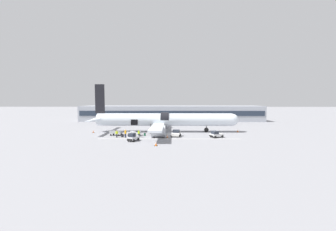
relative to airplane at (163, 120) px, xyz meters
The scene contains 19 objects.
ground_plane 5.16m from the airplane, 56.14° to the right, with size 500.00×500.00×0.00m, color gray.
apron_marking_line 10.44m from the airplane, 79.86° to the right, with size 29.93×0.37×0.01m.
terminal_strip 32.19m from the airplane, 85.85° to the left, with size 71.90×13.27×5.99m.
airplane is the anchor object (origin of this frame).
baggage_tug_lead 13.57m from the airplane, 113.68° to the right, with size 2.28×2.94×1.61m.
baggage_tug_mid 7.83m from the airplane, 63.80° to the right, with size 2.44×3.18×1.45m.
baggage_tug_rear 14.53m from the airplane, 33.18° to the right, with size 3.15×2.72×1.42m.
baggage_cart_loading 8.90m from the airplane, 135.39° to the right, with size 3.81×2.54×1.18m.
baggage_cart_queued 12.06m from the airplane, 151.04° to the right, with size 3.74×2.11×1.12m.
ground_crew_loader_a 9.79m from the airplane, 120.51° to the right, with size 0.53×0.53×1.65m.
ground_crew_loader_b 5.26m from the airplane, 115.12° to the right, with size 0.59×0.59×1.84m.
ground_crew_driver 11.57m from the airplane, 132.66° to the right, with size 0.55×0.58×1.77m.
ground_crew_supervisor 12.88m from the airplane, 139.55° to the right, with size 0.56×0.41×1.60m.
suitcase_on_tarmac_upright 11.92m from the airplane, 136.82° to the right, with size 0.52×0.25×0.77m.
suitcase_on_tarmac_spare 7.73m from the airplane, 121.70° to the right, with size 0.43×0.27×0.72m.
safety_cone_nose 19.35m from the airplane, ahead, with size 0.55×0.55×0.67m.
safety_cone_engine_left 16.79m from the airplane, 91.66° to the right, with size 0.59×0.59×0.63m.
safety_cone_wingtip 8.91m from the airplane, 81.00° to the right, with size 0.48×0.48×0.73m.
safety_cone_tail 17.60m from the airplane, behind, with size 0.51×0.51×0.63m.
Camera 1 is at (-0.16, -48.92, 7.83)m, focal length 22.00 mm.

